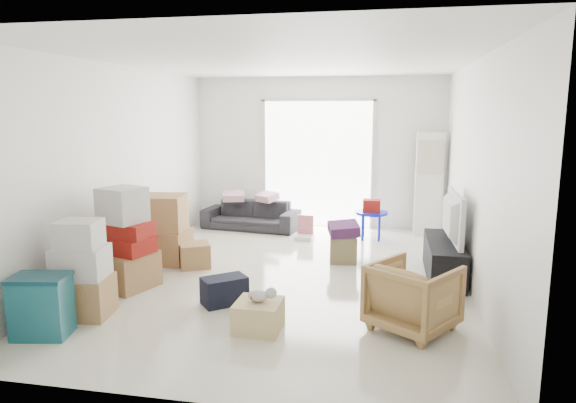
% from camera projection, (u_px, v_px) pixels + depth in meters
% --- Properties ---
extents(room_shell, '(4.98, 6.48, 3.18)m').
position_uv_depth(room_shell, '(285.00, 172.00, 6.40)').
color(room_shell, beige).
rests_on(room_shell, ground).
extents(sliding_door, '(2.10, 0.04, 2.33)m').
position_uv_depth(sliding_door, '(318.00, 159.00, 9.30)').
color(sliding_door, white).
rests_on(sliding_door, room_shell).
extents(ac_tower, '(0.45, 0.30, 1.75)m').
position_uv_depth(ac_tower, '(429.00, 184.00, 8.68)').
color(ac_tower, white).
rests_on(ac_tower, room_shell).
extents(tv_console, '(0.42, 1.41, 0.47)m').
position_uv_depth(tv_console, '(444.00, 259.00, 6.57)').
color(tv_console, black).
rests_on(tv_console, room_shell).
extents(television, '(0.66, 1.11, 0.14)m').
position_uv_depth(television, '(445.00, 236.00, 6.51)').
color(television, black).
rests_on(television, tv_console).
extents(sofa, '(1.76, 0.71, 0.67)m').
position_uv_depth(sofa, '(251.00, 210.00, 9.21)').
color(sofa, '#242429').
rests_on(sofa, room_shell).
extents(pillow_left, '(0.43, 0.38, 0.12)m').
position_uv_depth(pillow_left, '(233.00, 189.00, 9.19)').
color(pillow_left, '#C48F9A').
rests_on(pillow_left, sofa).
extents(pillow_right, '(0.41, 0.40, 0.11)m').
position_uv_depth(pillow_right, '(267.00, 189.00, 9.11)').
color(pillow_right, '#C48F9A').
rests_on(pillow_right, sofa).
extents(armchair, '(0.97, 0.96, 0.74)m').
position_uv_depth(armchair, '(413.00, 293.00, 4.95)').
color(armchair, tan).
rests_on(armchair, room_shell).
extents(storage_bins, '(0.57, 0.45, 0.60)m').
position_uv_depth(storage_bins, '(41.00, 306.00, 4.82)').
color(storage_bins, '#17545E').
rests_on(storage_bins, room_shell).
extents(box_stack_a, '(0.61, 0.53, 1.01)m').
position_uv_depth(box_stack_a, '(82.00, 274.00, 5.27)').
color(box_stack_a, tan).
rests_on(box_stack_a, room_shell).
extents(box_stack_b, '(0.76, 0.76, 1.22)m').
position_uv_depth(box_stack_b, '(125.00, 245.00, 6.12)').
color(box_stack_b, tan).
rests_on(box_stack_b, room_shell).
extents(box_stack_c, '(0.65, 0.61, 0.96)m').
position_uv_depth(box_stack_c, '(165.00, 230.00, 7.15)').
color(box_stack_c, tan).
rests_on(box_stack_c, room_shell).
extents(loose_box, '(0.53, 0.53, 0.33)m').
position_uv_depth(loose_box, '(195.00, 255.00, 6.99)').
color(loose_box, tan).
rests_on(loose_box, room_shell).
extents(duffel_bag, '(0.55, 0.52, 0.30)m').
position_uv_depth(duffel_bag, '(224.00, 290.00, 5.65)').
color(duffel_bag, black).
rests_on(duffel_bag, room_shell).
extents(ottoman, '(0.41, 0.41, 0.37)m').
position_uv_depth(ottoman, '(343.00, 249.00, 7.22)').
color(ottoman, olive).
rests_on(ottoman, room_shell).
extents(blanket, '(0.49, 0.49, 0.14)m').
position_uv_depth(blanket, '(344.00, 231.00, 7.18)').
color(blanket, '#4C2255').
rests_on(blanket, ottoman).
extents(kids_table, '(0.54, 0.54, 0.67)m').
position_uv_depth(kids_table, '(371.00, 211.00, 8.45)').
color(kids_table, '#0917C4').
rests_on(kids_table, room_shell).
extents(toy_walker, '(0.30, 0.27, 0.39)m').
position_uv_depth(toy_walker, '(305.00, 233.00, 8.51)').
color(toy_walker, silver).
rests_on(toy_walker, room_shell).
extents(wood_crate, '(0.44, 0.44, 0.29)m').
position_uv_depth(wood_crate, '(258.00, 316.00, 4.98)').
color(wood_crate, '#E0C681').
rests_on(wood_crate, room_shell).
extents(plush_bunny, '(0.28, 0.16, 0.14)m').
position_uv_depth(plush_bunny, '(262.00, 295.00, 4.94)').
color(plush_bunny, '#B2ADA8').
rests_on(plush_bunny, wood_crate).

